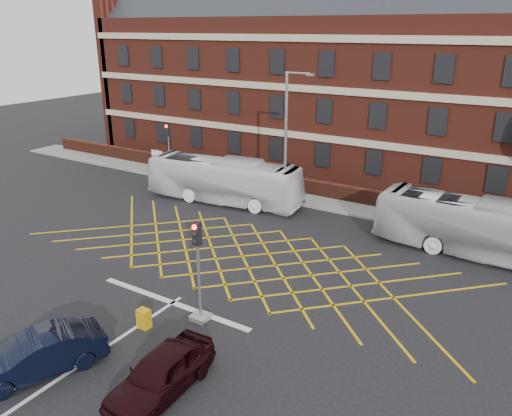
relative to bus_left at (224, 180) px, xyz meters
The scene contains 16 objects.
ground 10.47m from the bus_left, 55.77° to the right, with size 120.00×120.00×0.00m, color black.
victorian_building 16.04m from the bus_left, 65.68° to the left, with size 51.00×12.17×20.40m.
boundary_wall 7.39m from the bus_left, 37.30° to the left, with size 56.00×0.50×1.10m, color #471D13.
far_pavement 6.92m from the bus_left, 30.55° to the left, with size 60.00×3.00×0.12m, color slate.
box_junction_hatching 8.90m from the bus_left, 48.40° to the right, with size 11.50×0.12×0.02m, color #CC990C.
stop_line 13.48m from the bus_left, 64.22° to the right, with size 8.00×0.30×0.02m, color silver.
centre_line 19.51m from the bus_left, 72.57° to the right, with size 0.15×14.00×0.02m, color silver.
bus_left is the anchor object (origin of this frame).
bus_right 16.29m from the bus_left, ahead, with size 2.56×10.94×3.05m, color silver.
car_navy 18.74m from the bus_left, 74.47° to the right, with size 1.57×4.51×1.49m, color black.
car_maroon 18.94m from the bus_left, 60.77° to the right, with size 1.73×4.29×1.46m, color black.
traffic_light_near 14.59m from the bus_left, 58.43° to the right, with size 0.70×0.70×4.27m.
traffic_light_far 7.37m from the bus_left, 160.66° to the left, with size 0.70×0.70×4.27m.
street_lamp 4.86m from the bus_left, ahead, with size 2.25×1.00×8.81m.
direction_signs 8.29m from the bus_left, 164.67° to the left, with size 1.10×0.16×2.20m.
utility_cabinet 15.40m from the bus_left, 66.54° to the right, with size 0.49×0.39×0.80m, color #C6900B.
Camera 1 is at (13.08, -17.62, 11.29)m, focal length 35.00 mm.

